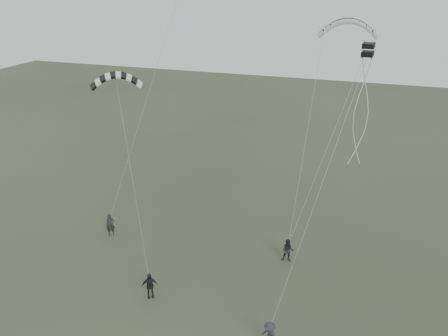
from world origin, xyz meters
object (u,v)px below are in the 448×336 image
(flyer_center, at_px, (150,286))
(flyer_right, at_px, (288,251))
(kite_pale_large, at_px, (349,21))
(kite_striped, at_px, (116,75))
(flyer_far, at_px, (269,336))
(kite_box, at_px, (368,50))
(flyer_left, at_px, (110,225))

(flyer_center, bearing_deg, flyer_right, 10.92)
(kite_pale_large, relative_size, kite_striped, 1.42)
(flyer_far, distance_m, kite_box, 16.72)
(kite_box, bearing_deg, flyer_center, -148.00)
(flyer_left, height_order, flyer_far, flyer_left)
(flyer_left, bearing_deg, flyer_far, -64.60)
(flyer_left, relative_size, flyer_right, 1.04)
(flyer_left, bearing_deg, kite_striped, -72.75)
(flyer_far, bearing_deg, flyer_right, 130.56)
(flyer_center, distance_m, flyer_far, 8.64)
(flyer_center, height_order, kite_box, kite_box)
(flyer_left, relative_size, flyer_far, 1.00)
(flyer_far, relative_size, kite_box, 2.67)
(kite_box, bearing_deg, flyer_right, 164.40)
(flyer_left, bearing_deg, flyer_right, -33.62)
(flyer_right, relative_size, kite_striped, 0.58)
(flyer_right, height_order, flyer_center, flyer_right)
(flyer_right, xyz_separation_m, flyer_center, (-7.88, -6.74, -0.01))
(flyer_far, distance_m, kite_striped, 18.08)
(flyer_left, bearing_deg, kite_pale_large, -7.84)
(flyer_left, xyz_separation_m, kite_striped, (3.41, -2.43, 12.86))
(flyer_left, relative_size, kite_box, 2.68)
(flyer_far, distance_m, kite_pale_large, 23.05)
(kite_striped, relative_size, kite_box, 4.47)
(flyer_center, xyz_separation_m, flyer_far, (8.43, -1.90, 0.04))
(flyer_center, distance_m, kite_striped, 13.70)
(flyer_far, relative_size, kite_pale_large, 0.42)
(flyer_center, relative_size, kite_pale_large, 0.40)
(flyer_left, height_order, flyer_right, flyer_left)
(kite_pale_large, bearing_deg, flyer_center, -130.16)
(flyer_center, bearing_deg, kite_box, -6.39)
(flyer_far, height_order, kite_pale_large, kite_pale_large)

